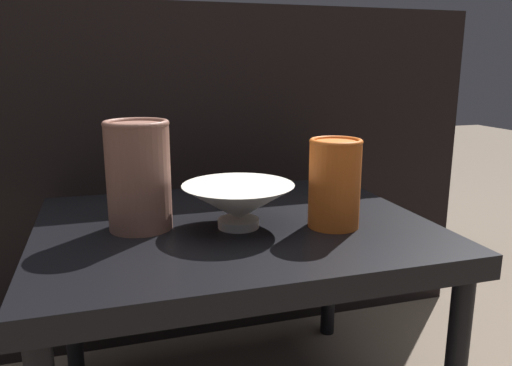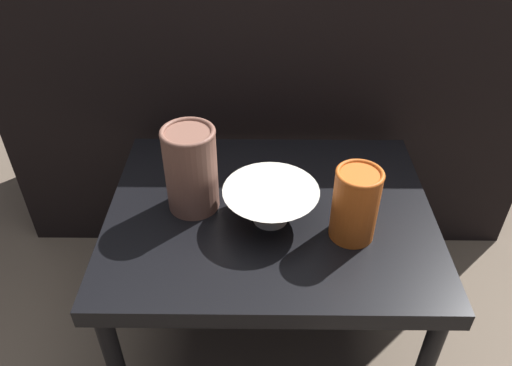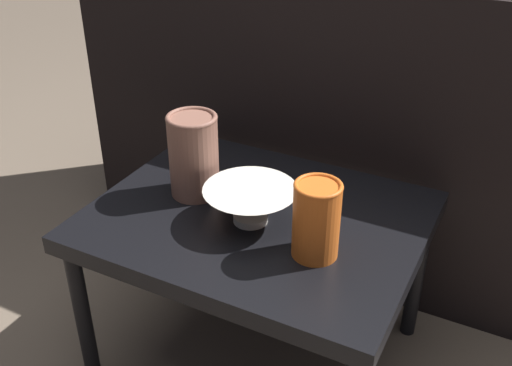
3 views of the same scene
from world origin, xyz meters
TOP-DOWN VIEW (x-y plane):
  - table at (0.00, 0.00)m, footprint 0.70×0.56m
  - couch_backdrop at (0.00, 0.58)m, footprint 1.46×0.50m
  - bowl at (0.00, -0.03)m, footprint 0.20×0.20m
  - vase_textured_left at (-0.17, 0.01)m, footprint 0.11×0.11m
  - vase_colorful_right at (0.16, -0.08)m, footprint 0.09×0.09m

SIDE VIEW (x-z plane):
  - table at x=0.00m, z-range 0.16..0.57m
  - couch_backdrop at x=0.00m, z-range 0.00..0.83m
  - bowl at x=0.00m, z-range 0.42..0.50m
  - vase_colorful_right at x=0.16m, z-range 0.41..0.57m
  - vase_textured_left at x=-0.17m, z-range 0.41..0.60m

